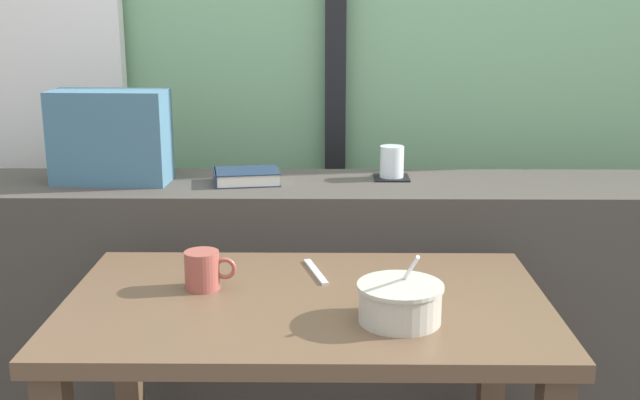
{
  "coord_description": "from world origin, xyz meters",
  "views": [
    {
      "loc": [
        -0.05,
        -1.6,
        1.34
      ],
      "look_at": [
        -0.07,
        0.43,
        0.82
      ],
      "focal_mm": 43.88,
      "sensor_mm": 36.0,
      "label": 1
    }
  ],
  "objects_px": {
    "breakfast_table": "(307,355)",
    "juice_glass": "(392,163)",
    "coaster_square": "(391,178)",
    "soup_bowl": "(400,303)",
    "closed_book": "(246,177)",
    "throw_pillow": "(111,137)",
    "ceramic_mug": "(203,270)",
    "fork_utensil": "(316,272)"
  },
  "relations": [
    {
      "from": "juice_glass",
      "to": "coaster_square",
      "type": "bearing_deg",
      "value": 0.0
    },
    {
      "from": "breakfast_table",
      "to": "fork_utensil",
      "type": "bearing_deg",
      "value": 83.8
    },
    {
      "from": "coaster_square",
      "to": "breakfast_table",
      "type": "bearing_deg",
      "value": -109.31
    },
    {
      "from": "coaster_square",
      "to": "soup_bowl",
      "type": "bearing_deg",
      "value": -93.14
    },
    {
      "from": "coaster_square",
      "to": "soup_bowl",
      "type": "relative_size",
      "value": 0.58
    },
    {
      "from": "soup_bowl",
      "to": "ceramic_mug",
      "type": "relative_size",
      "value": 1.51
    },
    {
      "from": "breakfast_table",
      "to": "soup_bowl",
      "type": "distance_m",
      "value": 0.28
    },
    {
      "from": "breakfast_table",
      "to": "juice_glass",
      "type": "relative_size",
      "value": 11.35
    },
    {
      "from": "breakfast_table",
      "to": "ceramic_mug",
      "type": "distance_m",
      "value": 0.29
    },
    {
      "from": "throw_pillow",
      "to": "coaster_square",
      "type": "bearing_deg",
      "value": 4.09
    },
    {
      "from": "coaster_square",
      "to": "closed_book",
      "type": "distance_m",
      "value": 0.42
    },
    {
      "from": "throw_pillow",
      "to": "ceramic_mug",
      "type": "relative_size",
      "value": 2.83
    },
    {
      "from": "closed_book",
      "to": "throw_pillow",
      "type": "relative_size",
      "value": 0.63
    },
    {
      "from": "juice_glass",
      "to": "fork_utensil",
      "type": "bearing_deg",
      "value": -113.21
    },
    {
      "from": "breakfast_table",
      "to": "throw_pillow",
      "type": "xyz_separation_m",
      "value": [
        -0.56,
        0.6,
        0.37
      ]
    },
    {
      "from": "breakfast_table",
      "to": "coaster_square",
      "type": "relative_size",
      "value": 10.22
    },
    {
      "from": "closed_book",
      "to": "ceramic_mug",
      "type": "distance_m",
      "value": 0.55
    },
    {
      "from": "coaster_square",
      "to": "closed_book",
      "type": "xyz_separation_m",
      "value": [
        -0.42,
        -0.06,
        0.02
      ]
    },
    {
      "from": "soup_bowl",
      "to": "juice_glass",
      "type": "bearing_deg",
      "value": 86.86
    },
    {
      "from": "coaster_square",
      "to": "ceramic_mug",
      "type": "bearing_deg",
      "value": -127.31
    },
    {
      "from": "ceramic_mug",
      "to": "fork_utensil",
      "type": "bearing_deg",
      "value": 23.1
    },
    {
      "from": "coaster_square",
      "to": "fork_utensil",
      "type": "distance_m",
      "value": 0.55
    },
    {
      "from": "throw_pillow",
      "to": "soup_bowl",
      "type": "distance_m",
      "value": 1.06
    },
    {
      "from": "fork_utensil",
      "to": "breakfast_table",
      "type": "bearing_deg",
      "value": -111.6
    },
    {
      "from": "breakfast_table",
      "to": "juice_glass",
      "type": "height_order",
      "value": "juice_glass"
    },
    {
      "from": "throw_pillow",
      "to": "fork_utensil",
      "type": "height_order",
      "value": "throw_pillow"
    },
    {
      "from": "juice_glass",
      "to": "fork_utensil",
      "type": "relative_size",
      "value": 0.53
    },
    {
      "from": "closed_book",
      "to": "ceramic_mug",
      "type": "relative_size",
      "value": 1.78
    },
    {
      "from": "juice_glass",
      "to": "closed_book",
      "type": "height_order",
      "value": "juice_glass"
    },
    {
      "from": "closed_book",
      "to": "fork_utensil",
      "type": "height_order",
      "value": "closed_book"
    },
    {
      "from": "throw_pillow",
      "to": "soup_bowl",
      "type": "bearing_deg",
      "value": -43.75
    },
    {
      "from": "breakfast_table",
      "to": "closed_book",
      "type": "relative_size",
      "value": 5.07
    },
    {
      "from": "juice_glass",
      "to": "ceramic_mug",
      "type": "distance_m",
      "value": 0.76
    },
    {
      "from": "juice_glass",
      "to": "fork_utensil",
      "type": "xyz_separation_m",
      "value": [
        -0.21,
        -0.49,
        -0.15
      ]
    },
    {
      "from": "juice_glass",
      "to": "soup_bowl",
      "type": "bearing_deg",
      "value": -93.14
    },
    {
      "from": "juice_glass",
      "to": "ceramic_mug",
      "type": "bearing_deg",
      "value": -127.31
    },
    {
      "from": "throw_pillow",
      "to": "juice_glass",
      "type": "bearing_deg",
      "value": 4.09
    },
    {
      "from": "juice_glass",
      "to": "throw_pillow",
      "type": "xyz_separation_m",
      "value": [
        -0.79,
        -0.06,
        0.09
      ]
    },
    {
      "from": "closed_book",
      "to": "throw_pillow",
      "type": "xyz_separation_m",
      "value": [
        -0.38,
        0.0,
        0.11
      ]
    },
    {
      "from": "fork_utensil",
      "to": "ceramic_mug",
      "type": "relative_size",
      "value": 1.5
    },
    {
      "from": "closed_book",
      "to": "soup_bowl",
      "type": "xyz_separation_m",
      "value": [
        0.37,
        -0.71,
        -0.09
      ]
    },
    {
      "from": "breakfast_table",
      "to": "soup_bowl",
      "type": "bearing_deg",
      "value": -32.6
    }
  ]
}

